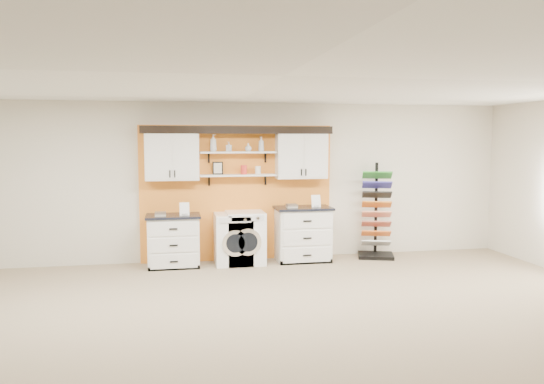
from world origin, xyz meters
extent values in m
plane|color=gray|center=(0.00, 0.00, 0.00)|extent=(10.00, 10.00, 0.00)
plane|color=white|center=(0.00, 0.00, 2.80)|extent=(10.00, 10.00, 0.00)
plane|color=beige|center=(0.00, 4.00, 1.40)|extent=(10.00, 0.00, 10.00)
cube|color=orange|center=(0.00, 3.96, 1.20)|extent=(3.40, 0.07, 2.40)
cube|color=white|center=(-1.13, 3.80, 1.88)|extent=(0.90, 0.34, 0.84)
cube|color=white|center=(-1.35, 3.62, 1.88)|extent=(0.42, 0.01, 0.78)
cube|color=white|center=(-0.91, 3.62, 1.88)|extent=(0.42, 0.01, 0.78)
cube|color=white|center=(1.13, 3.80, 1.88)|extent=(0.90, 0.34, 0.84)
cube|color=white|center=(0.91, 3.62, 1.88)|extent=(0.42, 0.01, 0.78)
cube|color=white|center=(1.35, 3.62, 1.88)|extent=(0.42, 0.01, 0.78)
cube|color=white|center=(0.00, 3.80, 1.53)|extent=(1.32, 0.28, 0.03)
cube|color=white|center=(0.00, 3.80, 1.93)|extent=(1.32, 0.28, 0.03)
cube|color=black|center=(0.00, 3.82, 2.33)|extent=(3.30, 0.40, 0.10)
cube|color=black|center=(0.00, 3.63, 2.27)|extent=(3.30, 0.04, 0.04)
cube|color=black|center=(-0.35, 3.85, 1.66)|extent=(0.18, 0.02, 0.22)
cube|color=beige|center=(-0.35, 3.84, 1.66)|extent=(0.14, 0.01, 0.18)
cylinder|color=red|center=(0.10, 3.80, 1.62)|extent=(0.11, 0.11, 0.16)
cylinder|color=silver|center=(0.35, 3.80, 1.61)|extent=(0.10, 0.10, 0.14)
cube|color=white|center=(-1.13, 3.65, 0.42)|extent=(0.85, 0.60, 0.85)
cube|color=black|center=(-1.13, 3.38, 0.03)|extent=(0.85, 0.06, 0.07)
cube|color=black|center=(-1.13, 3.65, 0.87)|extent=(0.90, 0.66, 0.04)
cube|color=white|center=(-1.13, 3.34, 0.70)|extent=(0.77, 0.02, 0.24)
cube|color=white|center=(-1.13, 3.34, 0.42)|extent=(0.77, 0.02, 0.24)
cube|color=white|center=(-1.13, 3.34, 0.15)|extent=(0.77, 0.02, 0.24)
cube|color=white|center=(1.13, 3.65, 0.46)|extent=(0.93, 0.60, 0.93)
cube|color=black|center=(1.13, 3.38, 0.04)|extent=(0.93, 0.06, 0.07)
cube|color=black|center=(1.13, 3.65, 0.95)|extent=(0.99, 0.66, 0.04)
cube|color=white|center=(1.13, 3.34, 0.76)|extent=(0.84, 0.02, 0.26)
cube|color=white|center=(1.13, 3.34, 0.46)|extent=(0.84, 0.02, 0.26)
cube|color=white|center=(1.13, 3.34, 0.16)|extent=(0.84, 0.02, 0.26)
cube|color=white|center=(-0.11, 3.65, 0.44)|extent=(0.63, 0.66, 0.88)
cube|color=silver|center=(-0.11, 3.31, 0.81)|extent=(0.54, 0.02, 0.09)
cylinder|color=silver|center=(-0.11, 3.31, 0.43)|extent=(0.44, 0.05, 0.44)
cylinder|color=black|center=(-0.11, 3.29, 0.43)|extent=(0.31, 0.03, 0.31)
cube|color=white|center=(0.10, 3.65, 0.45)|extent=(0.65, 0.66, 0.91)
cube|color=silver|center=(0.10, 3.31, 0.84)|extent=(0.55, 0.02, 0.10)
cylinder|color=silver|center=(0.10, 3.31, 0.44)|extent=(0.46, 0.05, 0.46)
cylinder|color=black|center=(0.10, 3.29, 0.44)|extent=(0.32, 0.03, 0.32)
cube|color=black|center=(2.51, 3.65, 0.03)|extent=(0.76, 0.69, 0.06)
cube|color=black|center=(2.57, 3.83, 0.89)|extent=(0.07, 0.07, 1.68)
cube|color=white|center=(2.52, 3.67, 0.26)|extent=(0.59, 0.44, 0.15)
cube|color=#D15716|center=(2.52, 3.67, 0.44)|extent=(0.59, 0.44, 0.15)
cube|color=#A85446|center=(2.52, 3.67, 0.62)|extent=(0.59, 0.44, 0.15)
cube|color=#F7916D|center=(2.52, 3.67, 0.80)|extent=(0.59, 0.44, 0.15)
cube|color=orange|center=(2.52, 3.67, 0.98)|extent=(0.59, 0.44, 0.15)
cube|color=black|center=(2.52, 3.67, 1.15)|extent=(0.59, 0.44, 0.15)
cube|color=#3834B6|center=(2.52, 3.67, 1.33)|extent=(0.59, 0.44, 0.15)
cube|color=green|center=(2.52, 3.67, 1.51)|extent=(0.59, 0.44, 0.15)
imported|color=silver|center=(-0.43, 3.80, 2.09)|extent=(0.16, 0.16, 0.29)
imported|color=silver|center=(-0.16, 3.80, 2.03)|extent=(0.11, 0.11, 0.17)
imported|color=silver|center=(0.18, 3.80, 2.02)|extent=(0.16, 0.16, 0.14)
imported|color=silver|center=(0.41, 3.80, 2.07)|extent=(0.13, 0.13, 0.26)
camera|label=1|loc=(-1.15, -5.37, 2.15)|focal=35.00mm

